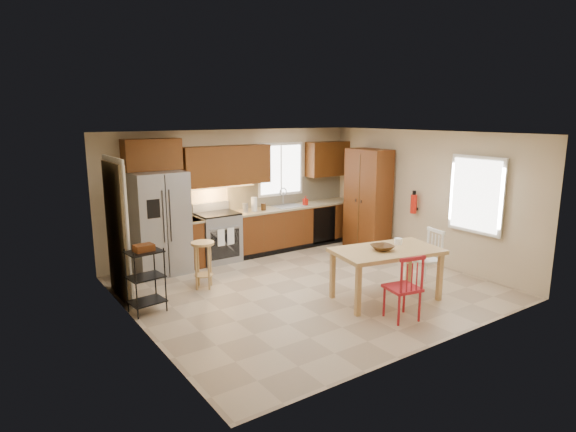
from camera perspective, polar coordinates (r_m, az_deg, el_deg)
The scene contains 33 objects.
floor at distance 7.99m, azimuth 2.44°, elevation -8.48°, with size 5.50×5.50×0.00m, color tan.
ceiling at distance 7.49m, azimuth 2.61°, elevation 9.74°, with size 5.50×5.00×0.02m, color silver.
wall_back at distance 9.72m, azimuth -6.38°, elevation 2.78°, with size 5.50×0.02×2.50m, color #CCB793.
wall_front at distance 5.90m, azimuth 17.31°, elevation -3.70°, with size 5.50×0.02×2.50m, color #CCB793.
wall_left at distance 6.42m, azimuth -17.53°, elevation -2.47°, with size 0.02×5.00×2.50m, color #CCB793.
wall_right at distance 9.53m, azimuth 15.87°, elevation 2.21°, with size 0.02×5.00×2.50m, color #CCB793.
refrigerator at distance 8.78m, azimuth -14.97°, elevation -0.81°, with size 0.92×0.75×1.82m, color gray.
range_stove at distance 9.37m, azimuth -8.32°, elevation -2.57°, with size 0.76×0.63×0.92m, color gray.
base_cabinet_narrow at distance 9.16m, azimuth -11.45°, elevation -3.07°, with size 0.30×0.60×0.90m, color #572810.
base_cabinet_run at distance 10.29m, azimuth 0.86°, elevation -1.18°, with size 2.92×0.60×0.90m, color #572810.
dishwasher at distance 10.40m, azimuth 4.30°, elevation -1.08°, with size 0.60×0.02×0.78m, color black.
backsplash at distance 10.38m, azimuth -0.04°, elevation 3.02°, with size 2.92×0.03×0.55m, color beige.
upper_over_fridge at distance 8.79m, azimuth -15.84°, elevation 7.02°, with size 1.00×0.35×0.55m, color #522B0D.
upper_left_block at distance 9.38m, azimuth -7.30°, elevation 5.97°, with size 1.80×0.35×0.75m, color #522B0D.
upper_right_block at distance 10.75m, azimuth 4.70°, elevation 6.77°, with size 1.00×0.35×0.75m, color #522B0D.
window_back at distance 10.21m, azimuth -0.91°, elevation 5.55°, with size 1.12×0.04×1.12m, color white.
sink at distance 10.10m, azimuth -0.01°, elevation 0.95°, with size 0.62×0.46×0.16m, color gray.
undercab_glow at distance 9.28m, azimuth -8.82°, elevation 3.39°, with size 1.60×0.30×0.01m, color #FFBF66.
soap_bottle at distance 10.21m, azimuth 2.06°, elevation 1.84°, with size 0.09×0.09×0.19m, color red.
paper_towel at distance 9.58m, azimuth -4.04°, elevation 1.41°, with size 0.12×0.12×0.28m, color white.
canister_steel at distance 9.49m, azimuth -5.08°, elevation 0.99°, with size 0.11×0.11×0.18m, color gray.
canister_wood at distance 9.67m, azimuth -2.92°, elevation 1.10°, with size 0.10×0.10×0.14m, color #533416.
pantry at distance 10.13m, azimuth 9.44°, elevation 1.91°, with size 0.50×0.95×2.10m, color #572810.
fire_extinguisher at distance 9.56m, azimuth 14.67°, elevation 1.39°, with size 0.12×0.12×0.36m, color red.
window_right at distance 8.76m, azimuth 21.41°, elevation 2.35°, with size 0.04×1.02×1.32m, color white.
doorway at distance 7.70m, azimuth -19.74°, elevation -1.80°, with size 0.04×0.95×2.10m, color #8C7A59.
dining_table at distance 7.54m, azimuth 11.51°, elevation -6.84°, with size 1.60×0.90×0.78m, color tan, non-canonical shape.
chair_red at distance 6.85m, azimuth 13.41°, elevation -8.14°, with size 0.44×0.44×0.94m, color #A61922, non-canonical shape.
chair_white at distance 8.23m, azimuth 15.92°, elevation -4.87°, with size 0.44×0.44×0.94m, color white, non-canonical shape.
table_bowl at distance 7.35m, azimuth 11.10°, elevation -4.04°, with size 0.32×0.32×0.08m, color #533416.
table_jar at distance 7.73m, azimuth 12.93°, elevation -3.10°, with size 0.12×0.12×0.14m, color white.
bar_stool at distance 7.98m, azimuth -10.00°, elevation -5.74°, with size 0.38×0.38×0.77m, color tan, non-canonical shape.
utility_cart at distance 7.19m, azimuth -16.49°, elevation -7.32°, with size 0.47×0.37×0.95m, color black, non-canonical shape.
Camera 1 is at (-4.51, -5.98, 2.78)m, focal length 30.00 mm.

